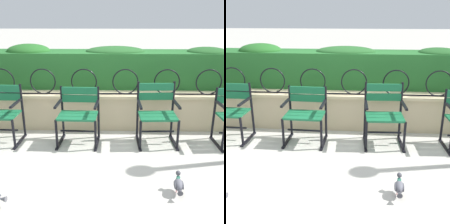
# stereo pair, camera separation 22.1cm
# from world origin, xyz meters

# --- Properties ---
(ground_plane) EXTENTS (60.00, 60.00, 0.00)m
(ground_plane) POSITION_xyz_m (0.00, 0.00, 0.00)
(ground_plane) COLOR #BCB7AD
(stone_wall) EXTENTS (6.32, 0.41, 0.60)m
(stone_wall) POSITION_xyz_m (0.00, 0.88, 0.31)
(stone_wall) COLOR #C6B289
(stone_wall) RESTS_ON ground
(iron_arch_fence) EXTENTS (5.80, 0.02, 0.42)m
(iron_arch_fence) POSITION_xyz_m (-0.12, 0.81, 0.79)
(iron_arch_fence) COLOR black
(iron_arch_fence) RESTS_ON stone_wall
(hedge_row) EXTENTS (6.19, 0.65, 0.74)m
(hedge_row) POSITION_xyz_m (-0.02, 1.38, 0.94)
(hedge_row) COLOR #236028
(hedge_row) RESTS_ON stone_wall
(park_chair_leftmost) EXTENTS (0.60, 0.54, 0.85)m
(park_chair_leftmost) POSITION_xyz_m (-1.67, 0.33, 0.46)
(park_chair_leftmost) COLOR #19663D
(park_chair_leftmost) RESTS_ON ground
(park_chair_centre_left) EXTENTS (0.62, 0.54, 0.82)m
(park_chair_centre_left) POSITION_xyz_m (-0.50, 0.30, 0.46)
(park_chair_centre_left) COLOR #19663D
(park_chair_centre_left) RESTS_ON ground
(park_chair_centre_right) EXTENTS (0.59, 0.54, 0.90)m
(park_chair_centre_right) POSITION_xyz_m (0.66, 0.31, 0.47)
(park_chair_centre_right) COLOR #19663D
(park_chair_centre_right) RESTS_ON ground
(pigeon_near_chairs) EXTENTS (0.12, 0.29, 0.22)m
(pigeon_near_chairs) POSITION_xyz_m (0.74, -1.01, 0.11)
(pigeon_near_chairs) COLOR #5B5B66
(pigeon_near_chairs) RESTS_ON ground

